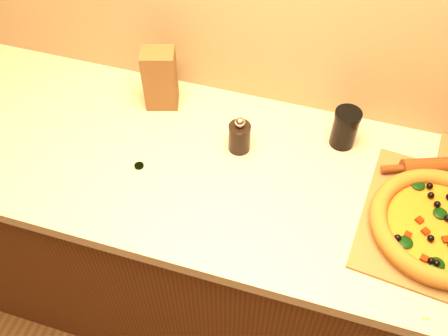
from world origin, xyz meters
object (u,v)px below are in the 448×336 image
at_px(pizza, 440,226).
at_px(pepper_grinder, 239,136).
at_px(dark_jar, 345,128).
at_px(pizza_peel, 438,221).
at_px(rolling_pin, 447,166).

height_order(pizza, pepper_grinder, pepper_grinder).
distance_m(pizza, dark_jar, 0.38).
distance_m(pizza_peel, pizza, 0.05).
relative_size(pizza_peel, pepper_grinder, 4.85).
height_order(pizza_peel, rolling_pin, rolling_pin).
bearing_deg(pizza_peel, dark_jar, 149.87).
bearing_deg(pizza_peel, rolling_pin, 92.08).
distance_m(pizza, rolling_pin, 0.22).
height_order(pizza, rolling_pin, pizza).
height_order(pepper_grinder, dark_jar, dark_jar).
distance_m(pizza_peel, dark_jar, 0.36).
bearing_deg(dark_jar, pizza_peel, -36.04).
height_order(pizza_peel, dark_jar, dark_jar).
distance_m(pepper_grinder, dark_jar, 0.31).
bearing_deg(pepper_grinder, rolling_pin, 8.25).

